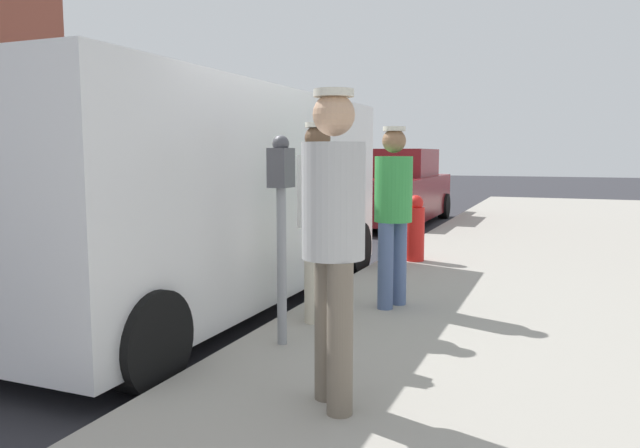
{
  "coord_description": "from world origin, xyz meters",
  "views": [
    {
      "loc": [
        3.22,
        -4.51,
        1.54
      ],
      "look_at": [
        1.65,
        -0.63,
        1.05
      ],
      "focal_mm": 33.84,
      "sensor_mm": 36.0,
      "label": 1
    }
  ],
  "objects": [
    {
      "name": "pedestrian_in_green",
      "position": [
        1.81,
        0.74,
        1.08
      ],
      "size": [
        0.34,
        0.35,
        1.63
      ],
      "color": "#4C608C",
      "rests_on": "sidewalk_slab"
    },
    {
      "name": "pedestrian_in_gray",
      "position": [
        2.09,
        -1.52,
        1.14
      ],
      "size": [
        0.34,
        0.34,
        1.72
      ],
      "color": "#726656",
      "rests_on": "sidewalk_slab"
    },
    {
      "name": "sidewalk_slab",
      "position": [
        3.5,
        0.0,
        0.07
      ],
      "size": [
        5.0,
        32.0,
        0.15
      ],
      "primitive_type": "cube",
      "color": "#9E998E",
      "rests_on": "ground"
    },
    {
      "name": "pedestrian_in_white",
      "position": [
        1.34,
        0.09,
        1.09
      ],
      "size": [
        0.34,
        0.36,
        1.64
      ],
      "color": "beige",
      "rests_on": "sidewalk_slab"
    },
    {
      "name": "parking_meter_near",
      "position": [
        1.35,
        -0.63,
        1.18
      ],
      "size": [
        0.14,
        0.18,
        1.52
      ],
      "color": "gray",
      "rests_on": "sidewalk_slab"
    },
    {
      "name": "parked_sedan_ahead",
      "position": [
        -0.28,
        8.39,
        0.75
      ],
      "size": [
        1.98,
        4.42,
        1.65
      ],
      "color": "maroon",
      "rests_on": "ground"
    },
    {
      "name": "parked_van",
      "position": [
        -0.15,
        0.59,
        1.15
      ],
      "size": [
        2.13,
        5.2,
        2.15
      ],
      "color": "white",
      "rests_on": "ground"
    },
    {
      "name": "ground_plane",
      "position": [
        0.0,
        0.0,
        0.0
      ],
      "size": [
        80.0,
        80.0,
        0.0
      ],
      "primitive_type": "plane",
      "color": "#2D2D33"
    },
    {
      "name": "fire_hydrant",
      "position": [
        1.45,
        3.17,
        0.57
      ],
      "size": [
        0.24,
        0.24,
        0.86
      ],
      "color": "red",
      "rests_on": "sidewalk_slab"
    }
  ]
}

